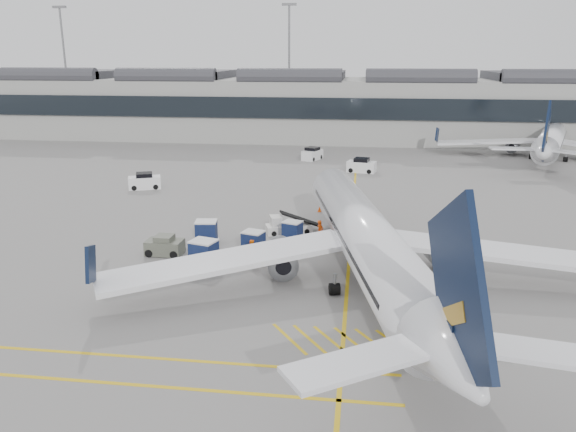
# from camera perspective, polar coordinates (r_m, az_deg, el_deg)

# --- Properties ---
(ground) EXTENTS (220.00, 220.00, 0.00)m
(ground) POSITION_cam_1_polar(r_m,az_deg,el_deg) (39.67, -8.70, -6.81)
(ground) COLOR gray
(ground) RESTS_ON ground
(terminal) EXTENTS (200.00, 20.45, 12.40)m
(terminal) POSITION_cam_1_polar(r_m,az_deg,el_deg) (107.88, 1.83, 11.19)
(terminal) COLOR #9E9E99
(terminal) RESTS_ON ground
(light_masts) EXTENTS (113.00, 0.60, 25.45)m
(light_masts) POSITION_cam_1_polar(r_m,az_deg,el_deg) (121.66, 1.74, 15.68)
(light_masts) COLOR slate
(light_masts) RESTS_ON ground
(apron_markings) EXTENTS (0.25, 60.00, 0.01)m
(apron_markings) POSITION_cam_1_polar(r_m,az_deg,el_deg) (47.57, 6.35, -2.79)
(apron_markings) COLOR gold
(apron_markings) RESTS_ON ground
(airliner_main) EXTENTS (35.46, 39.13, 10.53)m
(airliner_main) POSITION_cam_1_polar(r_m,az_deg,el_deg) (38.67, 8.07, -2.50)
(airliner_main) COLOR white
(airliner_main) RESTS_ON ground
(airliner_far) EXTENTS (31.96, 35.40, 9.85)m
(airliner_far) POSITION_cam_1_polar(r_m,az_deg,el_deg) (94.52, 25.17, 7.02)
(airliner_far) COLOR white
(airliner_far) RESTS_ON ground
(belt_loader) EXTENTS (5.03, 2.93, 2.00)m
(belt_loader) POSITION_cam_1_polar(r_m,az_deg,el_deg) (49.97, -0.06, -1.06)
(belt_loader) COLOR silver
(belt_loader) RESTS_ON ground
(baggage_cart_a) EXTENTS (2.31, 2.08, 2.05)m
(baggage_cart_a) POSITION_cam_1_polar(r_m,az_deg,el_deg) (42.40, -8.55, -3.69)
(baggage_cart_a) COLOR gray
(baggage_cart_a) RESTS_ON ground
(baggage_cart_b) EXTENTS (1.94, 1.77, 1.68)m
(baggage_cart_b) POSITION_cam_1_polar(r_m,az_deg,el_deg) (47.87, 0.45, -1.44)
(baggage_cart_b) COLOR gray
(baggage_cart_b) RESTS_ON ground
(baggage_cart_c) EXTENTS (2.05, 1.85, 1.80)m
(baggage_cart_c) POSITION_cam_1_polar(r_m,az_deg,el_deg) (44.90, -3.54, -2.58)
(baggage_cart_c) COLOR gray
(baggage_cart_c) RESTS_ON ground
(baggage_cart_d) EXTENTS (2.06, 1.77, 1.97)m
(baggage_cart_d) POSITION_cam_1_polar(r_m,az_deg,el_deg) (47.50, -8.29, -1.55)
(baggage_cart_d) COLOR gray
(baggage_cart_d) RESTS_ON ground
(ramp_agent_a) EXTENTS (0.74, 0.85, 1.97)m
(ramp_agent_a) POSITION_cam_1_polar(r_m,az_deg,el_deg) (47.27, 3.28, -1.58)
(ramp_agent_a) COLOR #FF4F0D
(ramp_agent_a) RESTS_ON ground
(ramp_agent_b) EXTENTS (1.02, 0.86, 1.86)m
(ramp_agent_b) POSITION_cam_1_polar(r_m,az_deg,el_deg) (42.79, -3.74, -3.59)
(ramp_agent_b) COLOR orange
(ramp_agent_b) RESTS_ON ground
(pushback_tug) EXTENTS (2.90, 1.85, 1.59)m
(pushback_tug) POSITION_cam_1_polar(r_m,az_deg,el_deg) (45.55, -12.42, -3.00)
(pushback_tug) COLOR #575A4C
(pushback_tug) RESTS_ON ground
(safety_cone_nose) EXTENTS (0.41, 0.41, 0.57)m
(safety_cone_nose) POSITION_cam_1_polar(r_m,az_deg,el_deg) (56.78, 3.22, 0.71)
(safety_cone_nose) COLOR #F24C0A
(safety_cone_nose) RESTS_ON ground
(safety_cone_engine) EXTENTS (0.35, 0.35, 0.49)m
(safety_cone_engine) POSITION_cam_1_polar(r_m,az_deg,el_deg) (44.99, 12.00, -3.85)
(safety_cone_engine) COLOR #F24C0A
(safety_cone_engine) RESTS_ON ground
(service_van_left) EXTENTS (4.11, 3.05, 1.90)m
(service_van_left) POSITION_cam_1_polar(r_m,az_deg,el_deg) (68.67, -14.36, 3.41)
(service_van_left) COLOR white
(service_van_left) RESTS_ON ground
(service_van_mid) EXTENTS (3.14, 4.13, 1.90)m
(service_van_mid) POSITION_cam_1_polar(r_m,az_deg,el_deg) (85.33, 2.48, 6.30)
(service_van_mid) COLOR white
(service_van_mid) RESTS_ON ground
(service_van_right) EXTENTS (4.07, 2.66, 1.93)m
(service_van_right) POSITION_cam_1_polar(r_m,az_deg,el_deg) (76.69, 7.48, 5.08)
(service_van_right) COLOR white
(service_van_right) RESTS_ON ground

